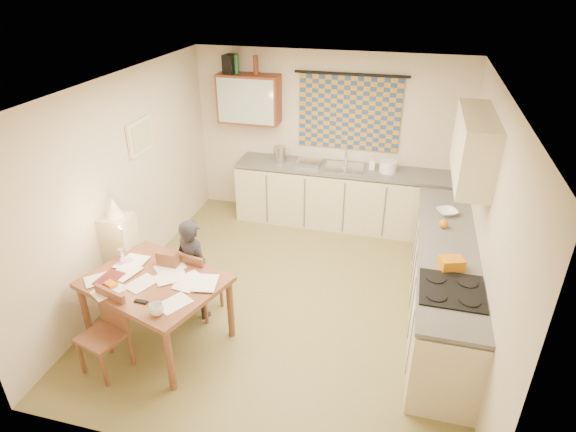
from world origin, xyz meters
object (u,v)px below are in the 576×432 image
(counter_back, at_px, (347,197))
(chair_far, at_px, (200,293))
(person, at_px, (194,269))
(stove, at_px, (444,330))
(dining_table, at_px, (159,310))
(shelf_stand, at_px, (123,259))
(counter_right, at_px, (442,283))

(counter_back, relative_size, chair_far, 3.88)
(person, bearing_deg, stove, -161.00)
(dining_table, bearing_deg, stove, 24.46)
(chair_far, height_order, shelf_stand, shelf_stand)
(stove, bearing_deg, dining_table, -173.70)
(dining_table, height_order, shelf_stand, shelf_stand)
(chair_far, bearing_deg, shelf_stand, 7.51)
(dining_table, relative_size, shelf_stand, 1.41)
(stove, bearing_deg, chair_far, 175.62)
(counter_right, distance_m, dining_table, 3.05)
(counter_back, height_order, shelf_stand, shelf_stand)
(stove, height_order, chair_far, stove)
(dining_table, height_order, person, person)
(dining_table, xyz_separation_m, chair_far, (0.22, 0.51, -0.12))
(counter_back, distance_m, dining_table, 3.36)
(stove, height_order, person, person)
(counter_right, xyz_separation_m, dining_table, (-2.83, -1.12, -0.07))
(counter_right, distance_m, person, 2.71)
(dining_table, distance_m, person, 0.57)
(counter_back, relative_size, counter_right, 1.12)
(counter_right, distance_m, shelf_stand, 3.59)
(dining_table, relative_size, person, 1.29)
(person, bearing_deg, counter_right, -143.67)
(stove, relative_size, person, 0.78)
(counter_back, relative_size, dining_table, 2.13)
(stove, distance_m, chair_far, 2.62)
(counter_back, xyz_separation_m, chair_far, (-1.28, -2.50, -0.19))
(counter_right, relative_size, stove, 3.15)
(counter_back, xyz_separation_m, counter_right, (1.33, -1.89, -0.00))
(counter_right, bearing_deg, stove, -90.00)
(dining_table, bearing_deg, chair_far, 84.61)
(counter_back, xyz_separation_m, person, (-1.31, -2.52, 0.15))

